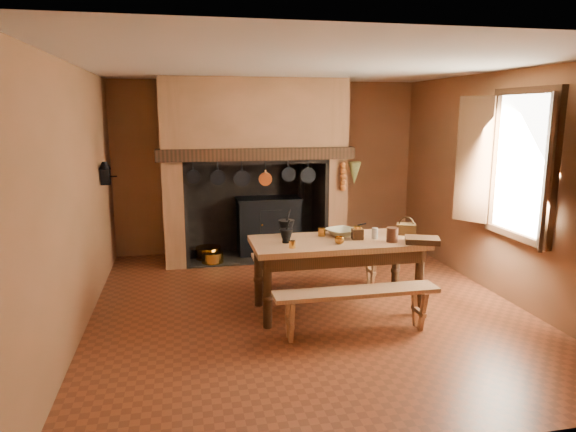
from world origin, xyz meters
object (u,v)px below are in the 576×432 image
(iron_range, at_px, (269,225))
(work_table, at_px, (337,251))
(coffee_grinder, at_px, (357,233))
(wicker_basket, at_px, (406,228))
(bench_front, at_px, (356,301))
(mixing_bowl, at_px, (341,232))

(iron_range, height_order, work_table, iron_range)
(coffee_grinder, height_order, wicker_basket, wicker_basket)
(bench_front, relative_size, wicker_basket, 6.39)
(iron_range, height_order, mixing_bowl, iron_range)
(iron_range, bearing_deg, coffee_grinder, -77.34)
(bench_front, bearing_deg, wicker_basket, 41.38)
(coffee_grinder, xyz_separation_m, mixing_bowl, (-0.13, 0.20, -0.03))
(work_table, xyz_separation_m, wicker_basket, (0.89, 0.09, 0.21))
(bench_front, relative_size, mixing_bowl, 5.10)
(bench_front, distance_m, wicker_basket, 1.31)
(iron_range, height_order, bench_front, iron_range)
(bench_front, distance_m, mixing_bowl, 1.03)
(iron_range, height_order, wicker_basket, iron_range)
(mixing_bowl, bearing_deg, coffee_grinder, -57.43)
(mixing_bowl, bearing_deg, wicker_basket, -6.42)
(iron_range, distance_m, work_table, 2.65)
(iron_range, bearing_deg, mixing_bowl, -79.22)
(coffee_grinder, bearing_deg, iron_range, 107.63)
(work_table, relative_size, mixing_bowl, 5.77)
(bench_front, bearing_deg, iron_range, 96.20)
(work_table, bearing_deg, bench_front, -90.00)
(bench_front, distance_m, coffee_grinder, 0.90)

